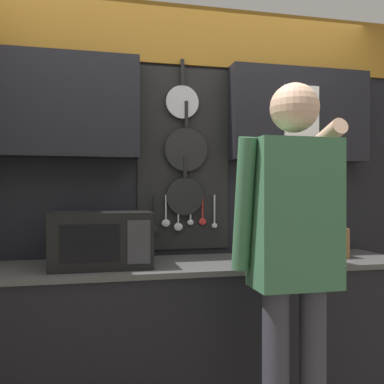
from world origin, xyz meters
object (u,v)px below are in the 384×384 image
object	(u,v)px
microwave	(101,239)
knife_block	(335,242)
utensil_crock	(294,245)
person	(293,243)

from	to	relation	value
microwave	knife_block	size ratio (longest dim) A/B	2.09
microwave	utensil_crock	distance (m)	1.15
utensil_crock	knife_block	bearing A→B (deg)	-0.06
utensil_crock	microwave	bearing A→B (deg)	-179.95
knife_block	person	bearing A→B (deg)	-133.37
utensil_crock	person	xyz separation A→B (m)	(-0.31, -0.62, 0.09)
microwave	utensil_crock	bearing A→B (deg)	0.05
knife_block	person	distance (m)	0.85
utensil_crock	person	bearing A→B (deg)	-116.45
microwave	person	xyz separation A→B (m)	(0.84, -0.62, 0.03)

